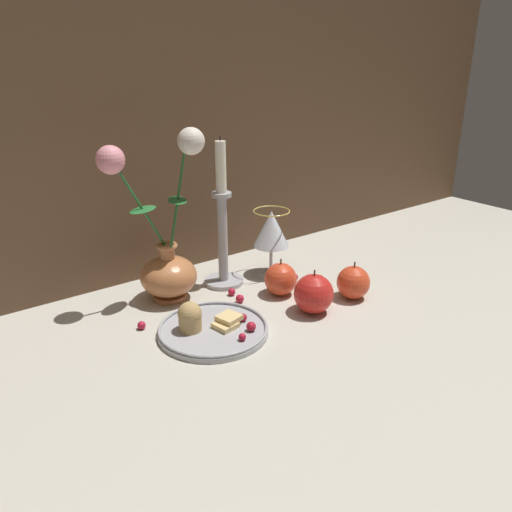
# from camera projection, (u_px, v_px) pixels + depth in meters

# --- Properties ---
(ground_plane) EXTENTS (2.40, 2.40, 0.00)m
(ground_plane) POSITION_uv_depth(u_px,v_px,m) (237.00, 312.00, 1.05)
(ground_plane) COLOR #B7B2A3
(ground_plane) RESTS_ON ground
(wall_back) EXTENTS (2.40, 0.04, 1.20)m
(wall_back) POSITION_uv_depth(u_px,v_px,m) (153.00, 7.00, 1.05)
(wall_back) COLOR brown
(wall_back) RESTS_ON ground_plane
(vase) EXTENTS (0.22, 0.12, 0.37)m
(vase) POSITION_uv_depth(u_px,v_px,m) (166.00, 253.00, 1.07)
(vase) COLOR #B77042
(vase) RESTS_ON ground_plane
(plate_with_pastries) EXTENTS (0.22, 0.22, 0.07)m
(plate_with_pastries) POSITION_uv_depth(u_px,v_px,m) (210.00, 327.00, 0.97)
(plate_with_pastries) COLOR #A3A3A8
(plate_with_pastries) RESTS_ON ground_plane
(wine_glass) EXTENTS (0.09, 0.09, 0.16)m
(wine_glass) POSITION_uv_depth(u_px,v_px,m) (271.00, 231.00, 1.20)
(wine_glass) COLOR silver
(wine_glass) RESTS_ON ground_plane
(candlestick) EXTENTS (0.09, 0.09, 0.34)m
(candlestick) POSITION_uv_depth(u_px,v_px,m) (223.00, 234.00, 1.14)
(candlestick) COLOR #A3A3A8
(candlestick) RESTS_ON ground_plane
(apple_beside_vase) EXTENTS (0.07, 0.07, 0.09)m
(apple_beside_vase) POSITION_uv_depth(u_px,v_px,m) (281.00, 279.00, 1.12)
(apple_beside_vase) COLOR #D14223
(apple_beside_vase) RESTS_ON ground_plane
(apple_near_glass) EXTENTS (0.07, 0.07, 0.09)m
(apple_near_glass) POSITION_uv_depth(u_px,v_px,m) (353.00, 282.00, 1.11)
(apple_near_glass) COLOR #D14223
(apple_near_glass) RESTS_ON ground_plane
(apple_at_table_edge) EXTENTS (0.08, 0.08, 0.10)m
(apple_at_table_edge) POSITION_uv_depth(u_px,v_px,m) (314.00, 294.00, 1.04)
(apple_at_table_edge) COLOR red
(apple_at_table_edge) RESTS_ON ground_plane
(berry_near_plate) EXTENTS (0.02, 0.02, 0.02)m
(berry_near_plate) POSITION_uv_depth(u_px,v_px,m) (294.00, 277.00, 1.20)
(berry_near_plate) COLOR #AD192D
(berry_near_plate) RESTS_ON ground_plane
(berry_front_center) EXTENTS (0.01, 0.01, 0.01)m
(berry_front_center) POSITION_uv_depth(u_px,v_px,m) (319.00, 282.00, 1.18)
(berry_front_center) COLOR #AD192D
(berry_front_center) RESTS_ON ground_plane
(berry_by_glass_stem) EXTENTS (0.02, 0.02, 0.02)m
(berry_by_glass_stem) POSITION_uv_depth(u_px,v_px,m) (232.00, 292.00, 1.13)
(berry_by_glass_stem) COLOR #AD192D
(berry_by_glass_stem) RESTS_ON ground_plane
(berry_under_candlestick) EXTENTS (0.02, 0.02, 0.02)m
(berry_under_candlestick) POSITION_uv_depth(u_px,v_px,m) (240.00, 299.00, 1.09)
(berry_under_candlestick) COLOR #AD192D
(berry_under_candlestick) RESTS_ON ground_plane
(berry_far_right) EXTENTS (0.02, 0.02, 0.02)m
(berry_far_right) POSITION_uv_depth(u_px,v_px,m) (142.00, 325.00, 0.99)
(berry_far_right) COLOR #AD192D
(berry_far_right) RESTS_ON ground_plane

